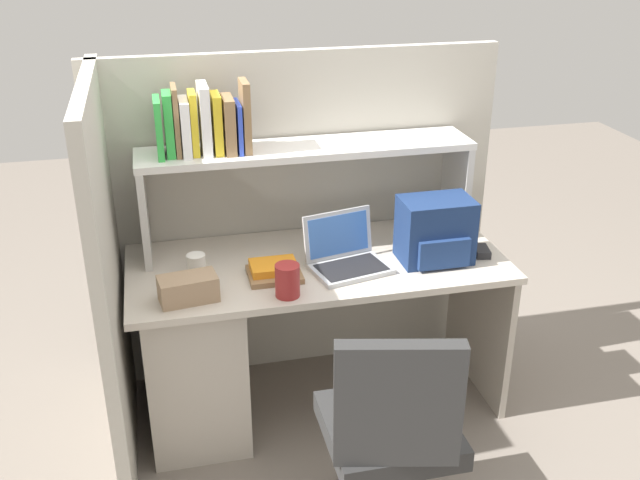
# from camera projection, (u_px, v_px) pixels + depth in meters

# --- Properties ---
(ground_plane) EXTENTS (8.00, 8.00, 0.00)m
(ground_plane) POSITION_uv_depth(u_px,v_px,m) (318.00, 400.00, 3.42)
(ground_plane) COLOR slate
(desk) EXTENTS (1.60, 0.70, 0.73)m
(desk) POSITION_uv_depth(u_px,v_px,m) (230.00, 337.00, 3.17)
(desk) COLOR beige
(desk) RESTS_ON ground_plane
(cubicle_partition_rear) EXTENTS (1.84, 0.05, 1.55)m
(cubicle_partition_rear) POSITION_uv_depth(u_px,v_px,m) (299.00, 217.00, 3.43)
(cubicle_partition_rear) COLOR #B2ADA0
(cubicle_partition_rear) RESTS_ON ground_plane
(cubicle_partition_left) EXTENTS (0.05, 1.06, 1.55)m
(cubicle_partition_left) POSITION_uv_depth(u_px,v_px,m) (110.00, 278.00, 2.87)
(cubicle_partition_left) COLOR #B2ADA0
(cubicle_partition_left) RESTS_ON ground_plane
(overhead_hutch) EXTENTS (1.44, 0.28, 0.45)m
(overhead_hutch) POSITION_uv_depth(u_px,v_px,m) (307.00, 167.00, 3.14)
(overhead_hutch) COLOR beige
(overhead_hutch) RESTS_ON desk
(reference_books_on_shelf) EXTENTS (0.38, 0.18, 0.29)m
(reference_books_on_shelf) POSITION_uv_depth(u_px,v_px,m) (203.00, 123.00, 2.95)
(reference_books_on_shelf) COLOR green
(reference_books_on_shelf) RESTS_ON overhead_hutch
(laptop) EXTENTS (0.36, 0.31, 0.22)m
(laptop) POSITION_uv_depth(u_px,v_px,m) (346.00, 256.00, 3.04)
(laptop) COLOR #B7BABF
(laptop) RESTS_ON desk
(backpack) EXTENTS (0.30, 0.22, 0.27)m
(backpack) POSITION_uv_depth(u_px,v_px,m) (436.00, 231.00, 3.06)
(backpack) COLOR navy
(backpack) RESTS_ON desk
(computer_mouse) EXTENTS (0.08, 0.11, 0.03)m
(computer_mouse) POSITION_uv_depth(u_px,v_px,m) (481.00, 251.00, 3.16)
(computer_mouse) COLOR #262628
(computer_mouse) RESTS_ON desk
(paper_cup) EXTENTS (0.08, 0.08, 0.09)m
(paper_cup) POSITION_uv_depth(u_px,v_px,m) (196.00, 265.00, 2.97)
(paper_cup) COLOR white
(paper_cup) RESTS_ON desk
(tissue_box) EXTENTS (0.23, 0.15, 0.10)m
(tissue_box) POSITION_uv_depth(u_px,v_px,m) (188.00, 288.00, 2.78)
(tissue_box) COLOR #9E7F60
(tissue_box) RESTS_ON desk
(snack_canister) EXTENTS (0.10, 0.10, 0.13)m
(snack_canister) POSITION_uv_depth(u_px,v_px,m) (287.00, 280.00, 2.81)
(snack_canister) COLOR maroon
(snack_canister) RESTS_ON desk
(desk_book_stack) EXTENTS (0.21, 0.18, 0.05)m
(desk_book_stack) POSITION_uv_depth(u_px,v_px,m) (274.00, 271.00, 2.97)
(desk_book_stack) COLOR olive
(desk_book_stack) RESTS_ON desk
(office_chair) EXTENTS (0.52, 0.53, 0.93)m
(office_chair) POSITION_uv_depth(u_px,v_px,m) (390.00, 453.00, 2.51)
(office_chair) COLOR black
(office_chair) RESTS_ON ground_plane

